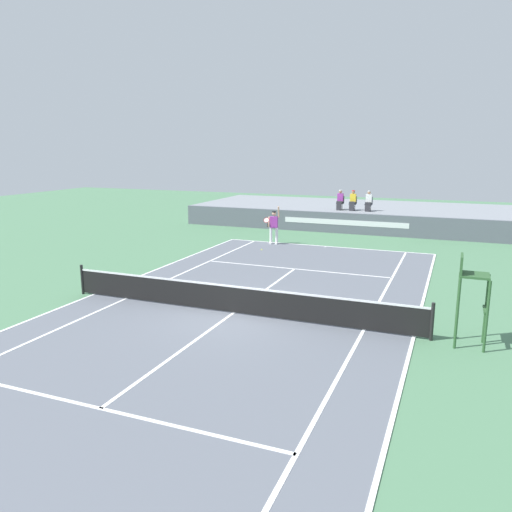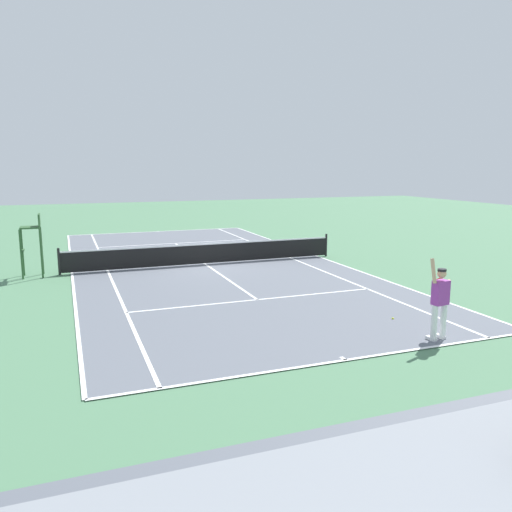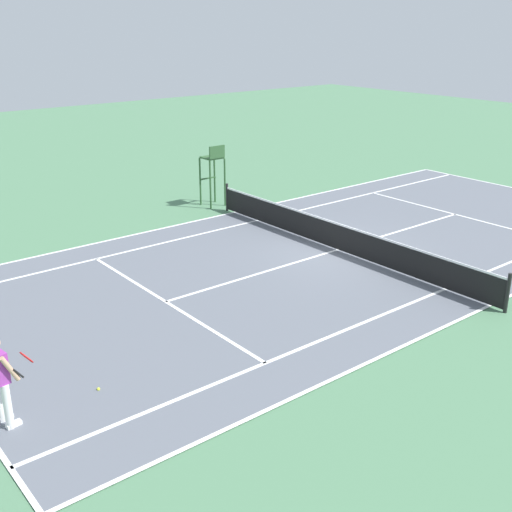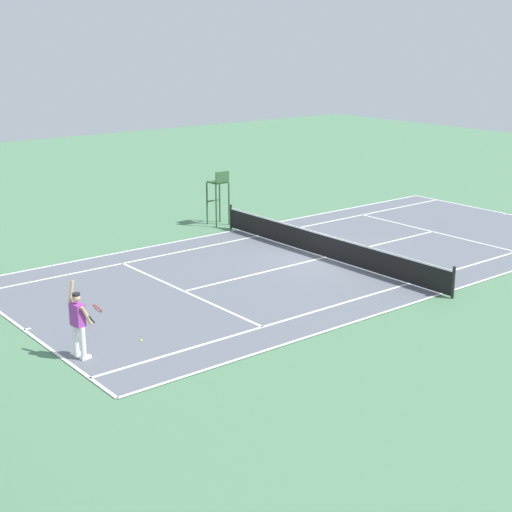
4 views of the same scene
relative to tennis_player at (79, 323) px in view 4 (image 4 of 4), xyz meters
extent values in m
plane|color=#4C7A56|center=(2.83, -11.50, -0.99)|extent=(80.00, 80.00, 0.00)
cube|color=slate|center=(2.83, -11.50, -0.98)|extent=(10.98, 23.78, 0.02)
cube|color=white|center=(2.83, 0.39, -0.97)|extent=(10.98, 0.10, 0.01)
cube|color=white|center=(2.83, -23.39, -0.97)|extent=(10.98, 0.10, 0.01)
cube|color=white|center=(-2.66, -11.50, -0.97)|extent=(0.10, 23.78, 0.01)
cube|color=white|center=(8.32, -11.50, -0.97)|extent=(0.10, 23.78, 0.01)
cube|color=white|center=(-1.28, -11.50, -0.97)|extent=(0.10, 23.78, 0.01)
cube|color=white|center=(6.94, -11.50, -0.97)|extent=(0.10, 23.78, 0.01)
cube|color=white|center=(2.83, -5.10, -0.97)|extent=(8.22, 0.10, 0.01)
cube|color=white|center=(2.83, -17.90, -0.97)|extent=(8.22, 0.10, 0.01)
cube|color=white|center=(2.83, -11.50, -0.97)|extent=(0.10, 12.80, 0.01)
cube|color=white|center=(2.83, 0.29, -0.97)|extent=(0.10, 0.20, 0.01)
cube|color=white|center=(2.83, -23.29, -0.97)|extent=(0.10, 0.20, 0.01)
cylinder|color=black|center=(-3.11, -11.50, -0.46)|extent=(0.10, 0.10, 1.07)
cylinder|color=black|center=(8.77, -11.50, -0.46)|extent=(0.10, 0.10, 1.07)
cube|color=black|center=(2.83, -11.50, -0.51)|extent=(11.78, 0.02, 0.84)
cube|color=white|center=(2.83, -11.50, -0.09)|extent=(11.78, 0.03, 0.06)
cylinder|color=white|center=(0.16, 0.04, -0.53)|extent=(0.15, 0.15, 0.92)
cylinder|color=white|center=(-0.15, -0.01, -0.53)|extent=(0.15, 0.15, 0.92)
cube|color=white|center=(0.17, -0.02, -0.94)|extent=(0.16, 0.29, 0.10)
cube|color=white|center=(-0.15, -0.07, -0.94)|extent=(0.16, 0.29, 0.10)
cube|color=purple|center=(0.00, 0.02, 0.23)|extent=(0.43, 0.30, 0.60)
sphere|color=tan|center=(0.00, 0.02, 0.70)|extent=(0.22, 0.22, 0.22)
cylinder|color=black|center=(0.00, 0.02, 0.79)|extent=(0.21, 0.21, 0.06)
cylinder|color=tan|center=(0.27, 0.02, 0.79)|extent=(0.12, 0.22, 0.61)
cylinder|color=tan|center=(-0.24, -0.12, 0.25)|extent=(0.14, 0.34, 0.56)
cylinder|color=black|center=(-0.26, -0.24, 0.12)|extent=(0.06, 0.19, 0.25)
torus|color=red|center=(-0.26, -0.42, 0.38)|extent=(0.33, 0.24, 0.26)
cylinder|color=silver|center=(-0.26, -0.42, 0.38)|extent=(0.29, 0.20, 0.22)
sphere|color=#D1E533|center=(0.01, -1.81, -0.96)|extent=(0.07, 0.07, 0.07)
cylinder|color=#2D562D|center=(10.08, -11.15, -0.04)|extent=(0.07, 0.07, 1.90)
cylinder|color=#2D562D|center=(10.08, -11.85, -0.04)|extent=(0.07, 0.07, 1.90)
cylinder|color=#2D562D|center=(9.38, -11.15, -0.04)|extent=(0.07, 0.07, 1.90)
cylinder|color=#2D562D|center=(9.38, -11.85, -0.04)|extent=(0.07, 0.07, 1.90)
cube|color=#2D562D|center=(9.73, -11.50, 0.94)|extent=(0.70, 0.70, 0.06)
cube|color=#2D562D|center=(9.38, -11.50, 1.21)|extent=(0.06, 0.70, 0.48)
cube|color=#2D562D|center=(10.05, -11.50, 0.05)|extent=(0.10, 0.70, 0.04)
camera|label=1|loc=(9.17, -25.23, 4.15)|focal=35.12mm
camera|label=2|loc=(8.47, 9.68, 3.28)|focal=35.72mm
camera|label=3|loc=(-10.60, 2.68, 6.01)|focal=44.88mm
camera|label=4|loc=(-17.22, 7.91, 7.12)|focal=53.36mm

